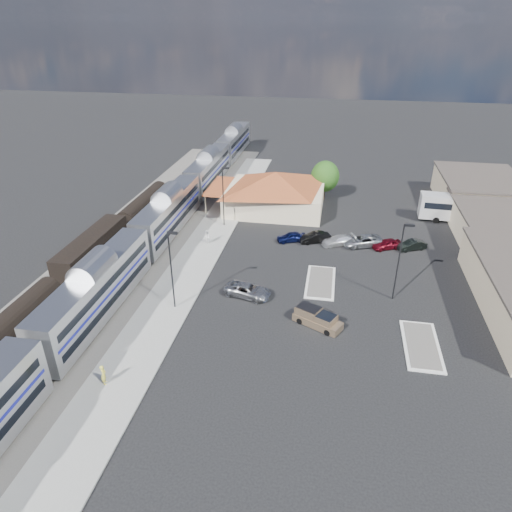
% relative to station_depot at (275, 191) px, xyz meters
% --- Properties ---
extents(ground, '(280.00, 280.00, 0.00)m').
position_rel_station_depot_xyz_m(ground, '(4.56, -24.00, -3.13)').
color(ground, black).
rests_on(ground, ground).
extents(railbed, '(16.00, 100.00, 0.12)m').
position_rel_station_depot_xyz_m(railbed, '(-16.44, -16.00, -3.07)').
color(railbed, '#4C4944').
rests_on(railbed, ground).
extents(platform, '(5.50, 92.00, 0.18)m').
position_rel_station_depot_xyz_m(platform, '(-7.44, -18.00, -3.04)').
color(platform, gray).
rests_on(platform, ground).
extents(passenger_train, '(3.00, 104.00, 5.55)m').
position_rel_station_depot_xyz_m(passenger_train, '(-13.44, -11.80, -0.26)').
color(passenger_train, silver).
rests_on(passenger_train, ground).
extents(freight_cars, '(2.80, 46.00, 4.00)m').
position_rel_station_depot_xyz_m(freight_cars, '(-19.44, -22.68, -1.21)').
color(freight_cars, black).
rests_on(freight_cars, ground).
extents(station_depot, '(18.35, 12.24, 6.20)m').
position_rel_station_depot_xyz_m(station_depot, '(0.00, 0.00, 0.00)').
color(station_depot, beige).
rests_on(station_depot, ground).
extents(traffic_island_south, '(3.30, 7.50, 0.21)m').
position_rel_station_depot_xyz_m(traffic_island_south, '(8.56, -22.00, -3.03)').
color(traffic_island_south, silver).
rests_on(traffic_island_south, ground).
extents(traffic_island_north, '(3.30, 7.50, 0.21)m').
position_rel_station_depot_xyz_m(traffic_island_north, '(18.56, -32.00, -3.03)').
color(traffic_island_north, silver).
rests_on(traffic_island_north, ground).
extents(lamp_plat_s, '(1.08, 0.25, 9.00)m').
position_rel_station_depot_xyz_m(lamp_plat_s, '(-6.34, -30.00, 2.21)').
color(lamp_plat_s, black).
rests_on(lamp_plat_s, ground).
extents(lamp_plat_n, '(1.08, 0.25, 9.00)m').
position_rel_station_depot_xyz_m(lamp_plat_n, '(-6.34, -8.00, 2.21)').
color(lamp_plat_n, black).
rests_on(lamp_plat_n, ground).
extents(lamp_lot, '(1.08, 0.25, 9.00)m').
position_rel_station_depot_xyz_m(lamp_lot, '(16.66, -24.00, 2.21)').
color(lamp_lot, black).
rests_on(lamp_lot, ground).
extents(tree_depot, '(4.71, 4.71, 6.63)m').
position_rel_station_depot_xyz_m(tree_depot, '(7.56, 6.00, 0.89)').
color(tree_depot, '#382314').
rests_on(tree_depot, ground).
extents(pickup_truck, '(5.21, 3.84, 1.70)m').
position_rel_station_depot_xyz_m(pickup_truck, '(8.70, -30.45, -2.32)').
color(pickup_truck, '#967A5C').
rests_on(pickup_truck, ground).
extents(suv, '(5.66, 3.54, 1.46)m').
position_rel_station_depot_xyz_m(suv, '(0.76, -26.30, -2.40)').
color(suv, '#999BA1').
rests_on(suv, ground).
extents(coach_bus, '(12.77, 3.33, 4.06)m').
position_rel_station_depot_xyz_m(coach_bus, '(28.56, -0.20, -0.79)').
color(coach_bus, silver).
rests_on(coach_bus, ground).
extents(person_a, '(0.68, 0.80, 1.87)m').
position_rel_station_depot_xyz_m(person_a, '(-8.41, -42.02, -2.02)').
color(person_a, '#DBD144').
rests_on(person_a, platform).
extents(person_b, '(0.94, 1.07, 1.86)m').
position_rel_station_depot_xyz_m(person_b, '(-7.23, -14.45, -2.02)').
color(person_b, white).
rests_on(person_b, platform).
extents(parked_car_a, '(4.34, 2.95, 1.37)m').
position_rel_station_depot_xyz_m(parked_car_a, '(3.97, -11.49, -2.45)').
color(parked_car_a, '#0D1442').
rests_on(parked_car_a, ground).
extents(parked_car_b, '(4.58, 3.09, 1.43)m').
position_rel_station_depot_xyz_m(parked_car_b, '(7.17, -11.19, -2.42)').
color(parked_car_b, black).
rests_on(parked_car_b, ground).
extents(parked_car_c, '(4.98, 3.61, 1.34)m').
position_rel_station_depot_xyz_m(parked_car_c, '(10.37, -11.49, -2.46)').
color(parked_car_c, silver).
rests_on(parked_car_c, ground).
extents(parked_car_d, '(5.98, 4.26, 1.51)m').
position_rel_station_depot_xyz_m(parked_car_d, '(13.57, -11.19, -2.37)').
color(parked_car_d, gray).
rests_on(parked_car_d, ground).
extents(parked_car_e, '(4.34, 3.18, 1.37)m').
position_rel_station_depot_xyz_m(parked_car_e, '(16.77, -11.49, -2.44)').
color(parked_car_e, maroon).
rests_on(parked_car_e, ground).
extents(parked_car_f, '(4.21, 2.97, 1.32)m').
position_rel_station_depot_xyz_m(parked_car_f, '(19.97, -11.19, -2.47)').
color(parked_car_f, black).
rests_on(parked_car_f, ground).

